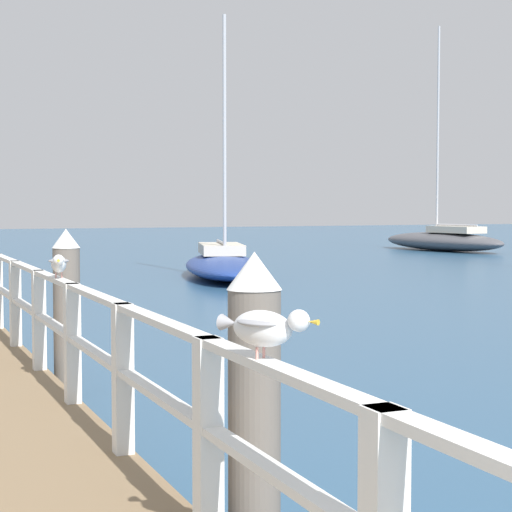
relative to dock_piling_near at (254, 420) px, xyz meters
The scene contains 6 objects.
dock_piling_near is the anchor object (origin of this frame).
dock_piling_far 4.98m from the dock_piling_near, 90.00° to the left, with size 0.29×0.29×1.80m.
seagull_foreground 1.23m from the dock_piling_near, 111.10° to the right, with size 0.29×0.43×0.21m.
seagull_background 3.46m from the dock_piling_near, 96.45° to the left, with size 0.22×0.48×0.21m.
boat_1 36.32m from the dock_piling_near, 53.01° to the left, with size 2.99×7.54×10.18m.
boat_4 20.56m from the dock_piling_near, 69.17° to the left, with size 4.09×7.58×7.36m.
Camera 1 is at (-0.04, 0.07, 2.04)m, focal length 61.62 mm.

